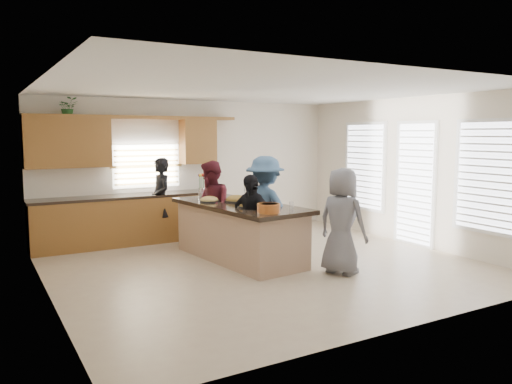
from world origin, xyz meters
TOP-DOWN VIEW (x-y plane):
  - floor at (0.00, 0.00)m, footprint 6.50×6.50m
  - room_shell at (0.00, 0.00)m, footprint 6.52×6.02m
  - back_cabinetry at (-1.47, 2.73)m, footprint 4.08×0.66m
  - right_wall_glazing at (3.22, -0.13)m, footprint 0.06×4.00m
  - island at (-0.17, 0.59)m, footprint 1.44×2.81m
  - platter_front at (-0.21, 0.16)m, footprint 0.41×0.41m
  - platter_mid at (-0.09, 0.84)m, footprint 0.42×0.42m
  - platter_back at (-0.51, 1.05)m, footprint 0.35×0.35m
  - salad_bowl at (-0.25, -0.49)m, footprint 0.34×0.34m
  - clear_cup at (0.25, -0.35)m, footprint 0.07×0.07m
  - plate_stack at (-0.34, 1.36)m, footprint 0.24×0.24m
  - flower_vase at (-0.32, 1.82)m, footprint 0.14×0.14m
  - potted_plant at (-2.47, 2.82)m, footprint 0.34×0.30m
  - woman_left_back at (-0.85, 2.60)m, footprint 0.40×0.61m
  - woman_left_mid at (-0.44, 1.15)m, footprint 0.79×0.92m
  - woman_left_front at (-0.28, 0.01)m, footprint 0.64×0.94m
  - woman_right_back at (0.17, 0.32)m, footprint 1.11×1.30m
  - woman_right_front at (0.76, -0.95)m, footprint 0.75×0.91m

SIDE VIEW (x-z plane):
  - floor at x=0.00m, z-range 0.00..0.00m
  - island at x=-0.17m, z-range -0.02..0.93m
  - woman_left_front at x=-0.28m, z-range 0.00..1.49m
  - woman_right_front at x=0.76m, z-range 0.00..1.61m
  - woman_left_mid at x=-0.44m, z-range 0.00..1.65m
  - woman_left_back at x=-0.85m, z-range 0.00..1.65m
  - woman_right_back at x=0.17m, z-range 0.00..1.75m
  - back_cabinetry at x=-1.47m, z-range -0.32..2.14m
  - plate_stack at x=-0.34m, z-range 0.95..1.00m
  - platter_back at x=-0.51m, z-range 0.91..1.05m
  - platter_front at x=-0.21m, z-range 0.89..1.06m
  - platter_mid at x=-0.09m, z-range 0.89..1.06m
  - clear_cup at x=0.25m, z-range 0.95..1.06m
  - salad_bowl at x=-0.25m, z-range 0.96..1.10m
  - flower_vase at x=-0.32m, z-range 0.96..1.39m
  - right_wall_glazing at x=3.22m, z-range 0.22..2.47m
  - room_shell at x=0.00m, z-range 0.50..3.31m
  - potted_plant at x=-2.47m, z-range 2.40..2.76m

